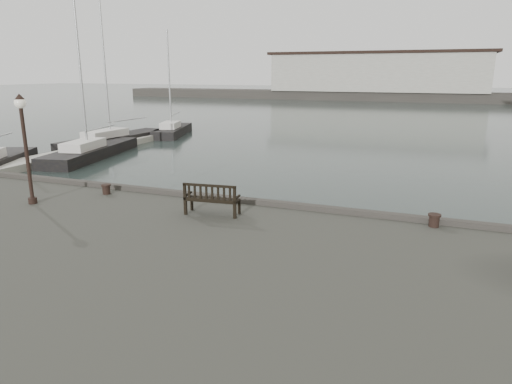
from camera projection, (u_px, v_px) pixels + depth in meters
ground at (274, 245)px, 16.68m from camera, size 400.00×400.00×0.00m
pontoon at (56, 157)px, 32.65m from camera, size 2.00×24.00×0.50m
breakwater at (392, 81)px, 100.10m from camera, size 140.00×9.50×12.20m
bench at (212, 205)px, 15.09m from camera, size 1.87×0.83×1.04m
bollard_left at (106, 189)px, 17.66m from camera, size 0.44×0.44×0.38m
bollard_right at (434, 220)px, 13.92m from camera, size 0.47×0.47×0.40m
lamp_post at (24, 134)px, 15.80m from camera, size 0.39×0.39×3.89m
yacht_b at (116, 142)px, 39.97m from camera, size 3.32×11.75×15.11m
yacht_c at (92, 154)px, 33.93m from camera, size 4.57×10.77×13.98m
yacht_d at (173, 133)px, 46.03m from camera, size 4.63×8.62×10.67m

